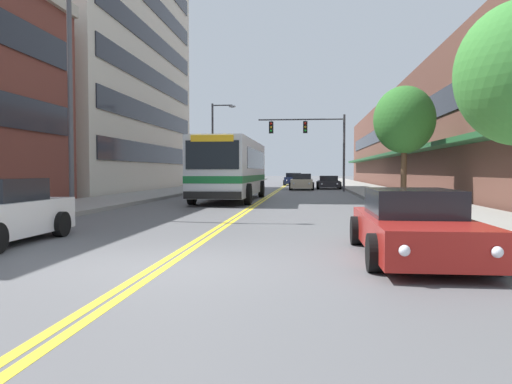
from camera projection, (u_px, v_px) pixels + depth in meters
The scene contains 17 objects.
ground_plane at pixel (281, 188), 44.98m from camera, with size 240.00×240.00×0.00m, color #565659.
sidewalk_left at pixel (200, 187), 45.73m from camera, with size 3.82×106.00×0.17m.
sidewalk_right at pixel (364, 188), 44.21m from camera, with size 3.82×106.00×0.17m.
centre_line at pixel (281, 188), 44.98m from camera, with size 0.34×106.00×0.01m.
office_tower_left at pixel (80, 43), 39.33m from camera, with size 12.08×23.50×23.43m.
storefront_row_right at pixel (436, 141), 43.41m from camera, with size 9.10×68.00×8.45m.
city_bus at pixel (232, 167), 26.94m from camera, with size 2.94×11.15×3.17m.
car_silver_parked_left_near at pixel (214, 184), 36.76m from camera, with size 2.14×4.58×1.30m.
car_red_parked_right_foreground at pixel (413, 226), 9.10m from camera, with size 1.99×4.81×1.24m.
car_charcoal_parked_right_mid at pixel (328, 183), 44.18m from camera, with size 2.09×4.44×1.16m.
car_navy_moving_lead at pixel (294, 179), 55.27m from camera, with size 2.15×4.43×1.37m.
car_champagne_moving_second at pixel (302, 182), 42.15m from camera, with size 2.04×4.48×1.36m.
car_black_moving_third at pixel (294, 178), 66.97m from camera, with size 2.16×4.81×1.28m.
traffic_signal_mast at pixel (313, 136), 38.67m from camera, with size 6.74×0.38×5.93m.
street_lamp_left_near at pixel (80, 76), 16.16m from camera, with size 2.34×0.28×7.79m.
street_lamp_left_far at pixel (216, 139), 40.49m from camera, with size 1.99×0.28×7.04m.
street_tree_right_mid at pixel (404, 120), 23.61m from camera, with size 2.89×2.89×5.43m.
Camera 1 is at (2.40, -7.94, 1.57)m, focal length 35.00 mm.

